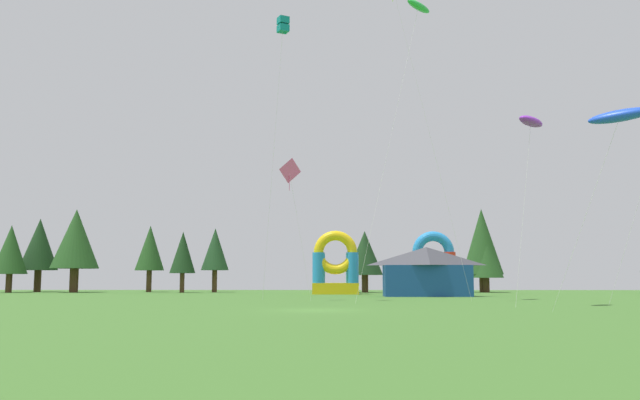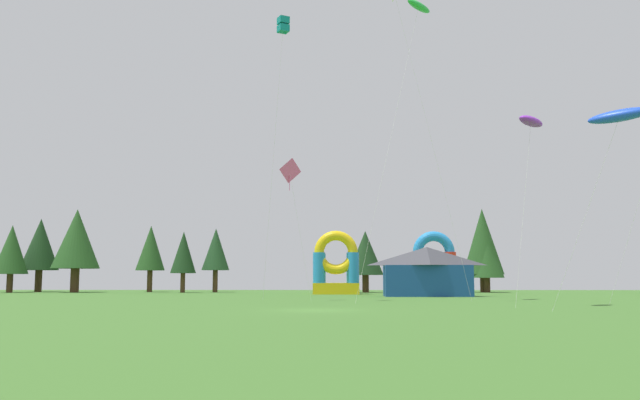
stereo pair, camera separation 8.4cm
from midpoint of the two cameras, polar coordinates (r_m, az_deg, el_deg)
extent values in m
plane|color=#3D6B28|center=(34.03, -0.29, -9.41)|extent=(120.00, 120.00, 0.00)
ellipsoid|color=blue|center=(34.95, 24.32, 6.59)|extent=(3.13, 2.48, 0.97)
cylinder|color=silver|center=(34.50, 21.82, -1.17)|extent=(3.01, 1.81, 9.29)
cube|color=#0C7F7A|center=(51.68, -3.11, 14.41)|extent=(1.01, 1.01, 0.52)
cube|color=#0C7F7A|center=(51.91, -3.11, 15.05)|extent=(1.01, 1.01, 0.52)
cylinder|color=silver|center=(50.65, -3.99, 3.15)|extent=(1.70, 3.26, 20.53)
ellipsoid|color=green|center=(54.98, 8.48, 16.06)|extent=(2.72, 2.97, 1.02)
cylinder|color=silver|center=(48.17, 6.06, 5.07)|extent=(5.31, 6.60, 22.81)
cylinder|color=silver|center=(48.17, 9.52, 5.17)|extent=(5.13, 0.40, 22.88)
ellipsoid|color=purple|center=(42.88, 17.63, 6.42)|extent=(2.55, 2.87, 0.75)
cylinder|color=silver|center=(40.48, 17.06, -0.81)|extent=(2.02, 2.63, 11.11)
pyramid|color=#EA599E|center=(50.10, -2.62, 2.45)|extent=(1.45, 1.28, 1.37)
cylinder|color=#EA599E|center=(49.91, -2.57, 1.62)|extent=(0.04, 0.04, 1.43)
cylinder|color=silver|center=(49.30, -1.65, -3.02)|extent=(1.65, 0.27, 9.54)
cube|color=#268CD8|center=(69.87, 9.59, -7.48)|extent=(4.45, 4.67, 1.11)
cylinder|color=red|center=(67.97, 8.41, -5.74)|extent=(1.25, 1.25, 3.12)
cylinder|color=red|center=(68.43, 11.09, -5.69)|extent=(1.25, 1.25, 3.12)
cylinder|color=red|center=(71.37, 8.08, -5.79)|extent=(1.25, 1.25, 3.12)
cylinder|color=red|center=(71.81, 10.63, -5.75)|extent=(1.25, 1.25, 3.12)
torus|color=#268CD8|center=(68.22, 9.73, -4.41)|extent=(4.20, 1.00, 4.20)
cube|color=yellow|center=(69.59, 1.42, -7.57)|extent=(4.69, 4.43, 1.13)
cylinder|color=#268CD8|center=(68.02, -0.05, -5.81)|extent=(1.24, 1.24, 3.09)
cylinder|color=#268CD8|center=(68.02, 2.87, -5.80)|extent=(1.24, 1.24, 3.09)
cylinder|color=#268CD8|center=(71.21, 0.02, -5.85)|extent=(1.24, 1.24, 3.09)
cylinder|color=#268CD8|center=(71.21, 2.81, -5.84)|extent=(1.24, 1.24, 3.09)
torus|color=yellow|center=(68.04, 1.41, -4.50)|extent=(4.44, 0.99, 4.44)
cube|color=#19478C|center=(60.86, 9.19, -6.83)|extent=(7.68, 3.32, 2.77)
pyramid|color=#3F3F47|center=(60.89, 9.15, -4.76)|extent=(7.68, 3.32, 1.64)
cylinder|color=#4C331E|center=(84.57, -24.96, -6.46)|extent=(0.69, 0.69, 2.11)
cone|color=#234C1E|center=(84.63, -24.83, -3.85)|extent=(3.86, 3.86, 5.61)
cylinder|color=#4C331E|center=(87.39, -22.90, -6.39)|extent=(0.81, 0.81, 2.60)
cone|color=#193819|center=(87.48, -22.77, -3.51)|extent=(4.51, 4.51, 6.22)
cylinder|color=#4C331E|center=(82.90, -20.20, -6.46)|extent=(0.99, 0.99, 2.76)
cone|color=#234C1E|center=(83.03, -20.06, -3.12)|extent=(5.47, 5.47, 6.92)
cylinder|color=#4C331E|center=(82.57, -14.32, -6.73)|extent=(0.62, 0.62, 2.56)
cone|color=#234C1E|center=(82.65, -14.24, -3.99)|extent=(3.45, 3.45, 5.35)
cylinder|color=#4C331E|center=(78.06, -11.62, -6.95)|extent=(0.52, 0.52, 2.20)
cone|color=#193819|center=(78.12, -11.56, -4.40)|extent=(2.91, 2.91, 4.76)
cylinder|color=#4C331E|center=(79.41, -8.92, -6.87)|extent=(0.58, 0.58, 2.56)
cone|color=#1E4221|center=(79.48, -8.87, -4.17)|extent=(3.24, 3.24, 4.91)
cylinder|color=#4C331E|center=(77.74, 3.95, -7.14)|extent=(0.75, 0.75, 2.00)
cone|color=#193819|center=(77.79, 3.93, -4.53)|extent=(4.18, 4.18, 5.09)
cylinder|color=#4C331E|center=(80.75, 13.85, -6.93)|extent=(0.86, 0.86, 2.06)
cone|color=#234C1E|center=(80.87, 13.76, -3.46)|extent=(4.75, 4.75, 7.73)
cylinder|color=#4C331E|center=(80.01, 14.11, -7.06)|extent=(0.72, 0.72, 1.68)
cone|color=#234C1E|center=(80.04, 14.05, -4.67)|extent=(4.00, 4.00, 5.01)
camera|label=1|loc=(0.04, -89.94, -0.01)|focal=37.45mm
camera|label=2|loc=(0.04, 90.06, 0.01)|focal=37.45mm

